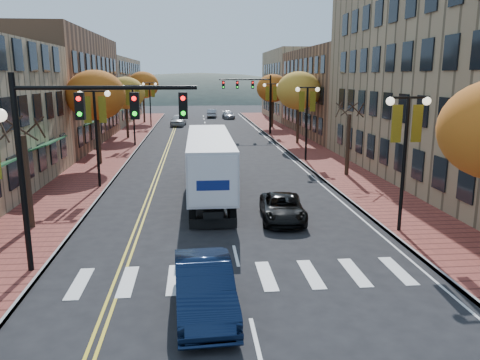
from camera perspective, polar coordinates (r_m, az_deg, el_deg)
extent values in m
plane|color=black|center=(14.93, 0.89, -14.89)|extent=(200.00, 200.00, 0.00)
cube|color=brown|center=(46.78, -14.71, 3.77)|extent=(4.00, 85.00, 0.15)
cube|color=brown|center=(47.35, 7.38, 4.18)|extent=(4.00, 85.00, 0.15)
cube|color=brown|center=(51.57, -23.37, 10.00)|extent=(12.00, 24.00, 11.00)
cube|color=#9E8966|center=(75.80, -17.60, 10.36)|extent=(12.00, 26.00, 9.50)
cube|color=brown|center=(58.71, 14.66, 10.31)|extent=(15.00, 24.00, 10.00)
cube|color=#9E8966|center=(79.73, 9.21, 11.39)|extent=(15.00, 20.00, 11.00)
cylinder|color=#382619|center=(22.93, -24.48, -0.24)|extent=(0.28, 0.28, 4.20)
cylinder|color=#382619|center=(38.16, -16.89, 5.57)|extent=(0.28, 0.28, 4.90)
ellipsoid|color=#C55217|center=(37.94, -17.17, 9.85)|extent=(4.48, 4.48, 3.81)
cylinder|color=#382619|center=(53.88, -13.61, 7.45)|extent=(0.28, 0.28, 4.55)
ellipsoid|color=gold|center=(53.72, -13.75, 10.26)|extent=(4.16, 4.16, 3.54)
cylinder|color=#382619|center=(71.68, -11.64, 8.92)|extent=(0.28, 0.28, 5.04)
ellipsoid|color=#C55217|center=(71.57, -11.75, 11.27)|extent=(4.61, 4.61, 3.92)
cylinder|color=#382619|center=(33.21, 13.01, 4.21)|extent=(0.28, 0.28, 4.20)
cylinder|color=#382619|center=(48.51, 7.07, 7.39)|extent=(0.28, 0.28, 4.90)
ellipsoid|color=gold|center=(48.34, 7.17, 10.77)|extent=(4.48, 4.48, 3.81)
cylinder|color=#382619|center=(64.18, 3.97, 8.63)|extent=(0.28, 0.28, 4.76)
ellipsoid|color=#C55217|center=(64.05, 4.01, 11.10)|extent=(4.35, 4.35, 3.70)
sphere|color=#FFF2CC|center=(14.19, -27.22, 7.03)|extent=(0.36, 0.36, 0.36)
cylinder|color=black|center=(30.03, -17.05, 4.57)|extent=(0.16, 0.16, 6.00)
cylinder|color=black|center=(29.79, -17.42, 10.29)|extent=(1.60, 0.10, 0.10)
sphere|color=#FFF2CC|center=(29.97, -18.92, 9.92)|extent=(0.36, 0.36, 0.36)
sphere|color=#FFF2CC|center=(29.64, -15.86, 10.09)|extent=(0.36, 0.36, 0.36)
cube|color=gold|center=(29.94, -18.13, 8.14)|extent=(0.45, 0.03, 1.60)
cube|color=gold|center=(29.76, -16.42, 8.23)|extent=(0.45, 0.03, 1.60)
cylinder|color=black|center=(47.70, -12.83, 7.57)|extent=(0.16, 0.16, 6.00)
cylinder|color=black|center=(47.55, -13.01, 11.17)|extent=(1.60, 0.10, 0.10)
sphere|color=#FFF2CC|center=(47.67, -13.97, 10.94)|extent=(0.36, 0.36, 0.36)
sphere|color=#FFF2CC|center=(47.46, -12.02, 11.03)|extent=(0.36, 0.36, 0.36)
cube|color=gold|center=(47.65, -13.49, 9.82)|extent=(0.45, 0.03, 1.60)
cube|color=gold|center=(47.53, -12.40, 9.87)|extent=(0.45, 0.03, 1.60)
cylinder|color=black|center=(65.56, -10.88, 8.93)|extent=(0.16, 0.16, 6.00)
cylinder|color=black|center=(65.45, -10.99, 11.55)|extent=(1.60, 0.10, 0.10)
sphere|color=#FFF2CC|center=(65.53, -11.70, 11.39)|extent=(0.36, 0.36, 0.36)
sphere|color=#FFF2CC|center=(65.38, -10.27, 11.44)|extent=(0.36, 0.36, 0.36)
cube|color=gold|center=(65.51, -11.35, 10.57)|extent=(0.45, 0.03, 1.60)
cube|color=gold|center=(65.43, -10.55, 10.60)|extent=(0.45, 0.03, 1.60)
cylinder|color=black|center=(21.52, 19.31, 1.45)|extent=(0.16, 0.16, 6.00)
cylinder|color=black|center=(21.19, 19.90, 9.44)|extent=(1.60, 0.10, 0.10)
sphere|color=#FFF2CC|center=(20.87, 17.86, 9.13)|extent=(0.36, 0.36, 0.36)
sphere|color=#FFF2CC|center=(21.55, 21.82, 8.93)|extent=(0.36, 0.36, 0.36)
cube|color=gold|center=(21.08, 18.57, 6.52)|extent=(0.45, 0.03, 1.60)
cube|color=gold|center=(21.46, 20.78, 6.45)|extent=(0.45, 0.03, 1.60)
cylinder|color=black|center=(38.43, 8.12, 6.63)|extent=(0.16, 0.16, 6.00)
cylinder|color=black|center=(38.25, 8.26, 11.10)|extent=(1.60, 0.10, 0.10)
sphere|color=#FFF2CC|center=(38.07, 7.06, 10.90)|extent=(0.36, 0.36, 0.36)
sphere|color=#FFF2CC|center=(38.45, 9.43, 10.85)|extent=(0.36, 0.36, 0.36)
cube|color=gold|center=(38.19, 7.54, 9.47)|extent=(0.45, 0.03, 1.60)
cube|color=gold|center=(38.40, 8.87, 9.44)|extent=(0.45, 0.03, 1.60)
cylinder|color=black|center=(56.03, 3.79, 8.55)|extent=(0.16, 0.16, 6.00)
cylinder|color=black|center=(55.90, 3.84, 11.61)|extent=(1.60, 0.10, 0.10)
sphere|color=#FFF2CC|center=(55.78, 3.01, 11.47)|extent=(0.36, 0.36, 0.36)
sphere|color=#FFF2CC|center=(56.04, 4.66, 11.45)|extent=(0.36, 0.36, 0.36)
cube|color=gold|center=(55.86, 3.36, 10.49)|extent=(0.45, 0.03, 1.60)
cube|color=gold|center=(56.00, 4.28, 10.48)|extent=(0.45, 0.03, 1.60)
cylinder|color=black|center=(17.54, -25.06, 0.25)|extent=(0.20, 0.20, 7.00)
cylinder|color=black|center=(16.43, -15.98, 10.76)|extent=(6.00, 0.14, 0.14)
cube|color=black|center=(16.64, -18.93, 8.51)|extent=(0.30, 0.25, 0.90)
sphere|color=#FF0C0C|center=(16.49, -19.11, 9.34)|extent=(0.16, 0.16, 0.16)
cube|color=black|center=(16.32, -12.71, 8.81)|extent=(0.30, 0.25, 0.90)
sphere|color=#FF0C0C|center=(16.17, -12.81, 9.66)|extent=(0.16, 0.16, 0.16)
cube|color=black|center=(16.20, -6.94, 9.00)|extent=(0.30, 0.25, 0.90)
sphere|color=#FF0C0C|center=(16.05, -6.98, 9.86)|extent=(0.16, 0.16, 0.16)
cylinder|color=black|center=(55.98, 3.70, 9.06)|extent=(0.20, 0.20, 7.00)
cylinder|color=black|center=(55.48, 0.61, 12.15)|extent=(6.00, 0.14, 0.14)
cube|color=black|center=(55.59, 1.55, 11.53)|extent=(0.30, 0.25, 0.90)
sphere|color=#FF0C0C|center=(55.45, 1.57, 11.78)|extent=(0.16, 0.16, 0.16)
cube|color=black|center=(55.40, -0.34, 11.53)|extent=(0.30, 0.25, 0.90)
sphere|color=#FF0C0C|center=(55.26, -0.32, 11.79)|extent=(0.16, 0.16, 0.16)
cube|color=black|center=(55.28, -2.04, 11.52)|extent=(0.30, 0.25, 0.90)
sphere|color=#FF0C0C|center=(55.13, -2.04, 11.78)|extent=(0.16, 0.16, 0.16)
cube|color=black|center=(26.71, -3.70, -0.69)|extent=(0.99, 11.83, 0.32)
cube|color=silver|center=(26.39, -3.74, 2.67)|extent=(2.44, 11.84, 2.55)
cube|color=black|center=(33.71, -4.04, 3.33)|extent=(2.29, 2.74, 2.27)
cylinder|color=black|center=(22.22, -5.83, -4.32)|extent=(0.32, 0.91, 0.91)
cylinder|color=black|center=(22.27, -0.90, -4.22)|extent=(0.32, 0.91, 0.91)
cylinder|color=black|center=(23.27, -5.80, -3.55)|extent=(0.32, 0.91, 0.91)
cylinder|color=black|center=(23.32, -1.10, -3.45)|extent=(0.32, 0.91, 0.91)
cylinder|color=black|center=(32.82, -5.64, 1.20)|extent=(0.32, 0.91, 0.91)
cylinder|color=black|center=(32.85, -2.31, 1.26)|extent=(0.32, 0.91, 0.91)
cylinder|color=black|center=(34.78, -5.62, 1.84)|extent=(0.32, 0.91, 0.91)
cylinder|color=black|center=(34.82, -2.47, 1.90)|extent=(0.32, 0.91, 0.91)
imported|color=black|center=(14.21, -4.40, -12.87)|extent=(1.91, 4.86, 1.57)
imported|color=black|center=(22.89, 5.19, -3.38)|extent=(2.43, 4.61, 1.24)
imported|color=silver|center=(67.16, -7.53, 7.25)|extent=(2.36, 4.94, 1.63)
imported|color=#96979D|center=(77.89, -1.44, 7.92)|extent=(2.07, 4.35, 1.23)
imported|color=#999AA0|center=(80.49, -3.42, 8.12)|extent=(1.93, 4.45, 1.42)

